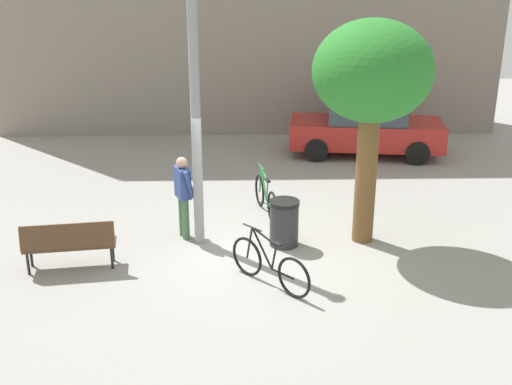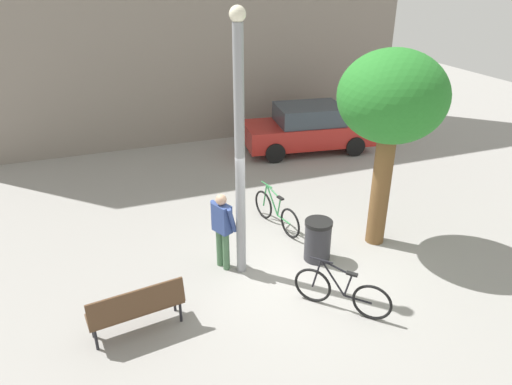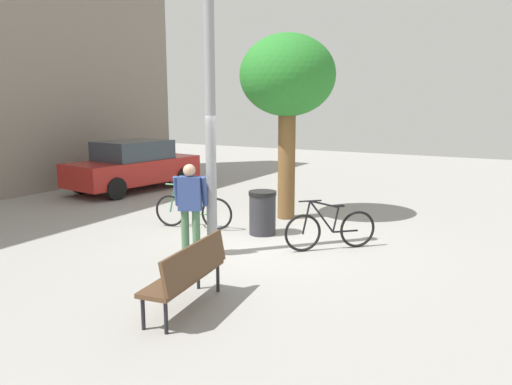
% 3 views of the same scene
% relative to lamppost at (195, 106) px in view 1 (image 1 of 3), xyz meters
% --- Properties ---
extents(ground_plane, '(36.00, 36.00, 0.00)m').
position_rel_lamppost_xyz_m(ground_plane, '(1.06, -0.45, -2.71)').
color(ground_plane, gray).
extents(lamppost, '(0.28, 0.28, 5.10)m').
position_rel_lamppost_xyz_m(lamppost, '(0.00, 0.00, 0.00)').
color(lamppost, gray).
rests_on(lamppost, ground_plane).
extents(person_by_lamppost, '(0.45, 0.63, 1.67)m').
position_rel_lamppost_xyz_m(person_by_lamppost, '(-0.31, 0.25, -1.74)').
color(person_by_lamppost, '#47704C').
rests_on(person_by_lamppost, ground_plane).
extents(park_bench, '(1.65, 0.68, 0.92)m').
position_rel_lamppost_xyz_m(park_bench, '(-2.22, -1.11, -2.16)').
color(park_bench, '#513823').
rests_on(park_bench, ground_plane).
extents(plaza_tree, '(2.19, 2.19, 4.26)m').
position_rel_lamppost_xyz_m(plaza_tree, '(3.20, 0.03, 0.53)').
color(plaza_tree, brown).
rests_on(plaza_tree, ground_plane).
extents(bicycle_black, '(1.27, 1.35, 0.97)m').
position_rel_lamppost_xyz_m(bicycle_black, '(1.28, -1.79, -2.32)').
color(bicycle_black, black).
rests_on(bicycle_black, ground_plane).
extents(bicycle_green, '(0.43, 1.78, 0.97)m').
position_rel_lamppost_xyz_m(bicycle_green, '(1.35, 1.41, -2.32)').
color(bicycle_green, black).
rests_on(bicycle_green, ground_plane).
extents(parked_car_red, '(4.39, 2.25, 1.55)m').
position_rel_lamppost_xyz_m(parked_car_red, '(4.33, 5.81, -1.93)').
color(parked_car_red, '#AD231E').
rests_on(parked_car_red, ground_plane).
extents(trash_bin, '(0.58, 0.58, 0.91)m').
position_rel_lamppost_xyz_m(trash_bin, '(1.64, -0.16, -2.25)').
color(trash_bin, '#2D2D33').
rests_on(trash_bin, ground_plane).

